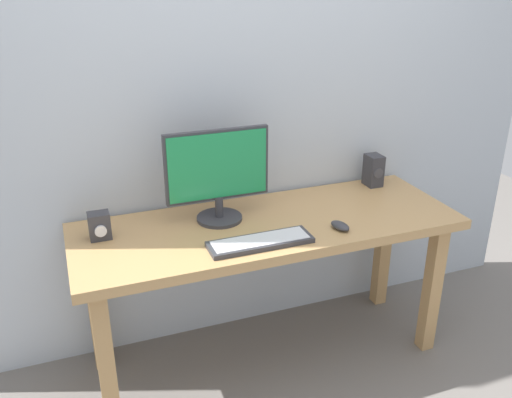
# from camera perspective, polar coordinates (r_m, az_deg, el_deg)

# --- Properties ---
(ground_plane) EXTENTS (6.00, 6.00, 0.00)m
(ground_plane) POSITION_cam_1_polar(r_m,az_deg,el_deg) (2.85, 1.16, -15.86)
(ground_plane) COLOR slate
(wall_back) EXTENTS (3.29, 0.04, 3.00)m
(wall_back) POSITION_cam_1_polar(r_m,az_deg,el_deg) (2.56, -1.56, 16.51)
(wall_back) COLOR #B2BCC6
(wall_back) RESTS_ON ground_plane
(desk) EXTENTS (1.73, 0.61, 0.74)m
(desk) POSITION_cam_1_polar(r_m,az_deg,el_deg) (2.50, 1.28, -4.42)
(desk) COLOR tan
(desk) RESTS_ON ground_plane
(monitor) EXTENTS (0.47, 0.20, 0.42)m
(monitor) POSITION_cam_1_polar(r_m,az_deg,el_deg) (2.40, -4.01, 2.69)
(monitor) COLOR #333338
(monitor) RESTS_ON desk
(keyboard_primary) EXTENTS (0.44, 0.14, 0.02)m
(keyboard_primary) POSITION_cam_1_polar(r_m,az_deg,el_deg) (2.26, 0.45, -4.48)
(keyboard_primary) COLOR #333338
(keyboard_primary) RESTS_ON desk
(mouse) EXTENTS (0.08, 0.11, 0.03)m
(mouse) POSITION_cam_1_polar(r_m,az_deg,el_deg) (2.41, 8.74, -2.77)
(mouse) COLOR #333338
(mouse) RESTS_ON desk
(speaker_right) EXTENTS (0.08, 0.10, 0.16)m
(speaker_right) POSITION_cam_1_polar(r_m,az_deg,el_deg) (2.90, 12.11, 2.94)
(speaker_right) COLOR #333338
(speaker_right) RESTS_ON desk
(audio_controller) EXTENTS (0.09, 0.08, 0.12)m
(audio_controller) POSITION_cam_1_polar(r_m,az_deg,el_deg) (2.38, -15.95, -2.71)
(audio_controller) COLOR #333338
(audio_controller) RESTS_ON desk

